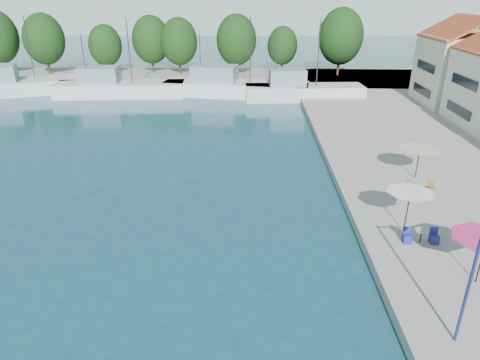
{
  "coord_description": "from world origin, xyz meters",
  "views": [
    {
      "loc": [
        0.1,
        0.96,
        12.59
      ],
      "look_at": [
        -0.65,
        26.0,
        1.51
      ],
      "focal_mm": 32.0,
      "sensor_mm": 36.0,
      "label": 1
    }
  ],
  "objects_px": {
    "trawler_04": "(301,91)",
    "umbrella_white": "(410,196)",
    "trawler_01": "(14,86)",
    "umbrella_cream": "(419,152)",
    "trawler_03": "(232,87)",
    "trawler_02": "(117,88)"
  },
  "relations": [
    {
      "from": "trawler_01",
      "to": "umbrella_cream",
      "type": "relative_size",
      "value": 7.64
    },
    {
      "from": "trawler_04",
      "to": "umbrella_cream",
      "type": "xyz_separation_m",
      "value": [
        5.38,
        -26.08,
        1.42
      ]
    },
    {
      "from": "trawler_02",
      "to": "umbrella_white",
      "type": "relative_size",
      "value": 6.69
    },
    {
      "from": "umbrella_white",
      "to": "umbrella_cream",
      "type": "relative_size",
      "value": 0.88
    },
    {
      "from": "trawler_01",
      "to": "umbrella_white",
      "type": "xyz_separation_m",
      "value": [
        40.1,
        -35.84,
        1.68
      ]
    },
    {
      "from": "trawler_04",
      "to": "trawler_03",
      "type": "bearing_deg",
      "value": 162.78
    },
    {
      "from": "trawler_01",
      "to": "trawler_02",
      "type": "height_order",
      "value": "same"
    },
    {
      "from": "umbrella_white",
      "to": "umbrella_cream",
      "type": "height_order",
      "value": "umbrella_white"
    },
    {
      "from": "trawler_04",
      "to": "umbrella_white",
      "type": "height_order",
      "value": "trawler_04"
    },
    {
      "from": "trawler_01",
      "to": "umbrella_white",
      "type": "height_order",
      "value": "trawler_01"
    },
    {
      "from": "trawler_03",
      "to": "umbrella_cream",
      "type": "xyz_separation_m",
      "value": [
        14.16,
        -28.17,
        1.42
      ]
    },
    {
      "from": "trawler_04",
      "to": "umbrella_white",
      "type": "distance_m",
      "value": 33.66
    },
    {
      "from": "trawler_01",
      "to": "trawler_03",
      "type": "bearing_deg",
      "value": -21.81
    },
    {
      "from": "umbrella_white",
      "to": "trawler_01",
      "type": "bearing_deg",
      "value": 138.2
    },
    {
      "from": "trawler_02",
      "to": "umbrella_cream",
      "type": "bearing_deg",
      "value": -47.24
    },
    {
      "from": "trawler_01",
      "to": "trawler_02",
      "type": "bearing_deg",
      "value": -25.93
    },
    {
      "from": "trawler_01",
      "to": "trawler_02",
      "type": "relative_size",
      "value": 1.3
    },
    {
      "from": "trawler_04",
      "to": "umbrella_cream",
      "type": "height_order",
      "value": "trawler_04"
    },
    {
      "from": "trawler_01",
      "to": "trawler_04",
      "type": "bearing_deg",
      "value": -24.87
    },
    {
      "from": "trawler_01",
      "to": "umbrella_white",
      "type": "bearing_deg",
      "value": -63.19
    },
    {
      "from": "trawler_01",
      "to": "umbrella_white",
      "type": "relative_size",
      "value": 8.69
    },
    {
      "from": "trawler_03",
      "to": "umbrella_cream",
      "type": "bearing_deg",
      "value": -54.34
    }
  ]
}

